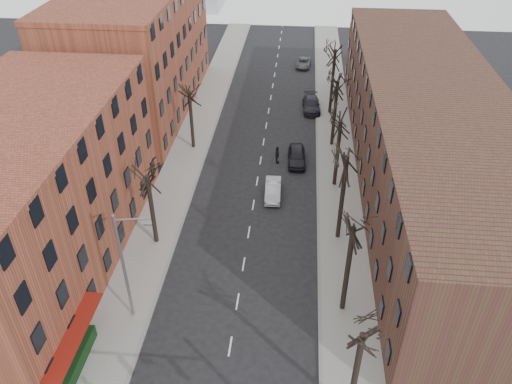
# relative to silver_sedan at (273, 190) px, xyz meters

# --- Properties ---
(sidewalk_left) EXTENTS (4.00, 90.00, 0.15)m
(sidewalk_left) POSITION_rel_silver_sedan_xyz_m (-9.71, 9.38, -0.61)
(sidewalk_left) COLOR gray
(sidewalk_left) RESTS_ON ground
(sidewalk_right) EXTENTS (4.00, 90.00, 0.15)m
(sidewalk_right) POSITION_rel_silver_sedan_xyz_m (6.29, 9.38, -0.61)
(sidewalk_right) COLOR gray
(sidewalk_right) RESTS_ON ground
(building_left_near) EXTENTS (12.00, 26.00, 12.00)m
(building_left_near) POSITION_rel_silver_sedan_xyz_m (-17.71, -10.62, 5.32)
(building_left_near) COLOR brown
(building_left_near) RESTS_ON ground
(building_left_far) EXTENTS (12.00, 28.00, 14.00)m
(building_left_far) POSITION_rel_silver_sedan_xyz_m (-17.71, 18.38, 6.32)
(building_left_far) COLOR brown
(building_left_far) RESTS_ON ground
(building_right) EXTENTS (12.00, 50.00, 10.00)m
(building_right) POSITION_rel_silver_sedan_xyz_m (14.29, 4.38, 4.32)
(building_right) COLOR #493022
(building_right) RESTS_ON ground
(awning_left) EXTENTS (1.20, 7.00, 0.15)m
(awning_left) POSITION_rel_silver_sedan_xyz_m (-11.11, -19.62, -0.68)
(awning_left) COLOR maroon
(awning_left) RESTS_ON ground
(hedge) EXTENTS (0.80, 6.00, 1.00)m
(hedge) POSITION_rel_silver_sedan_xyz_m (-11.21, -20.62, -0.03)
(hedge) COLOR black
(hedge) RESTS_ON sidewalk_left
(tree_right_b) EXTENTS (5.20, 5.20, 10.80)m
(tree_right_b) POSITION_rel_silver_sedan_xyz_m (5.89, -13.62, -0.68)
(tree_right_b) COLOR black
(tree_right_b) RESTS_ON ground
(tree_right_c) EXTENTS (5.20, 5.20, 11.60)m
(tree_right_c) POSITION_rel_silver_sedan_xyz_m (5.89, -5.62, -0.68)
(tree_right_c) COLOR black
(tree_right_c) RESTS_ON ground
(tree_right_d) EXTENTS (5.20, 5.20, 10.00)m
(tree_right_d) POSITION_rel_silver_sedan_xyz_m (5.89, 2.38, -0.68)
(tree_right_d) COLOR black
(tree_right_d) RESTS_ON ground
(tree_right_e) EXTENTS (5.20, 5.20, 10.80)m
(tree_right_e) POSITION_rel_silver_sedan_xyz_m (5.89, 10.38, -0.68)
(tree_right_e) COLOR black
(tree_right_e) RESTS_ON ground
(tree_right_f) EXTENTS (5.20, 5.20, 11.60)m
(tree_right_f) POSITION_rel_silver_sedan_xyz_m (5.89, 18.38, -0.68)
(tree_right_f) COLOR black
(tree_right_f) RESTS_ON ground
(tree_left_a) EXTENTS (5.20, 5.20, 9.50)m
(tree_left_a) POSITION_rel_silver_sedan_xyz_m (-9.31, -7.62, -0.68)
(tree_left_a) COLOR black
(tree_left_a) RESTS_ON ground
(tree_left_b) EXTENTS (5.20, 5.20, 9.50)m
(tree_left_b) POSITION_rel_silver_sedan_xyz_m (-9.31, 8.38, -0.68)
(tree_left_b) COLOR black
(tree_left_b) RESTS_ON ground
(streetlight) EXTENTS (2.45, 0.22, 9.03)m
(streetlight) POSITION_rel_silver_sedan_xyz_m (-8.74, -15.62, 4.33)
(streetlight) COLOR slate
(streetlight) RESTS_ON ground
(silver_sedan) EXTENTS (1.60, 4.20, 1.37)m
(silver_sedan) POSITION_rel_silver_sedan_xyz_m (0.00, 0.00, 0.00)
(silver_sedan) COLOR #B5B6BD
(silver_sedan) RESTS_ON ground
(parked_car_near) EXTENTS (2.05, 4.65, 1.56)m
(parked_car_near) POSITION_rel_silver_sedan_xyz_m (2.09, 6.31, 0.09)
(parked_car_near) COLOR black
(parked_car_near) RESTS_ON ground
(parked_car_mid) EXTENTS (2.39, 5.22, 1.48)m
(parked_car_mid) POSITION_rel_silver_sedan_xyz_m (3.59, 19.15, 0.06)
(parked_car_mid) COLOR black
(parked_car_mid) RESTS_ON ground
(parked_car_far) EXTENTS (2.33, 4.41, 1.18)m
(parked_car_far) POSITION_rel_silver_sedan_xyz_m (2.38, 33.99, -0.09)
(parked_car_far) COLOR #505257
(parked_car_far) RESTS_ON ground
(pedestrian_crossing) EXTENTS (0.73, 1.22, 1.94)m
(pedestrian_crossing) POSITION_rel_silver_sedan_xyz_m (0.04, 6.04, 0.29)
(pedestrian_crossing) COLOR black
(pedestrian_crossing) RESTS_ON ground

